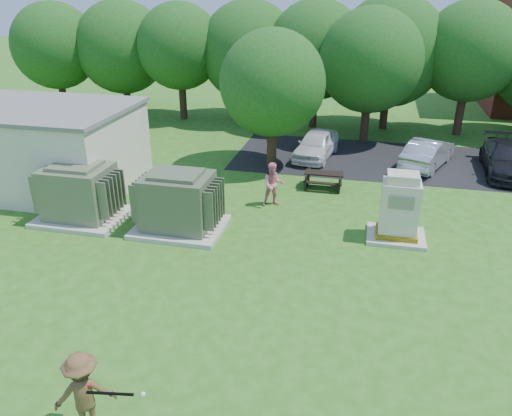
% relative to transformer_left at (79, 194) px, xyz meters
% --- Properties ---
extents(ground, '(120.00, 120.00, 0.00)m').
position_rel_transformer_left_xyz_m(ground, '(6.50, -4.50, -0.97)').
color(ground, '#2D6619').
rests_on(ground, ground).
extents(service_building, '(10.00, 5.00, 3.20)m').
position_rel_transformer_left_xyz_m(service_building, '(-4.50, 2.50, 0.63)').
color(service_building, beige).
rests_on(service_building, ground).
extents(service_building_roof, '(10.20, 5.20, 0.15)m').
position_rel_transformer_left_xyz_m(service_building_roof, '(-4.50, 2.50, 2.31)').
color(service_building_roof, slate).
rests_on(service_building_roof, service_building).
extents(parking_strip, '(20.00, 6.00, 0.01)m').
position_rel_transformer_left_xyz_m(parking_strip, '(13.50, 9.00, -0.96)').
color(parking_strip, '#232326').
rests_on(parking_strip, ground).
extents(transformer_left, '(3.00, 2.40, 2.07)m').
position_rel_transformer_left_xyz_m(transformer_left, '(0.00, 0.00, 0.00)').
color(transformer_left, beige).
rests_on(transformer_left, ground).
extents(transformer_right, '(3.00, 2.40, 2.07)m').
position_rel_transformer_left_xyz_m(transformer_right, '(3.70, 0.00, 0.00)').
color(transformer_right, beige).
rests_on(transformer_right, ground).
extents(generator_cabinet, '(1.88, 1.54, 2.29)m').
position_rel_transformer_left_xyz_m(generator_cabinet, '(10.92, 0.99, 0.03)').
color(generator_cabinet, beige).
rests_on(generator_cabinet, ground).
extents(picnic_table, '(1.56, 1.17, 0.67)m').
position_rel_transformer_left_xyz_m(picnic_table, '(8.11, 4.87, -0.55)').
color(picnic_table, black).
rests_on(picnic_table, ground).
extents(batter, '(1.29, 1.10, 1.73)m').
position_rel_transformer_left_xyz_m(batter, '(5.04, -8.30, -0.10)').
color(batter, brown).
rests_on(batter, ground).
extents(person_at_picnic, '(1.00, 0.89, 1.69)m').
position_rel_transformer_left_xyz_m(person_at_picnic, '(6.43, 2.68, -0.12)').
color(person_at_picnic, pink).
rests_on(person_at_picnic, ground).
extents(car_white, '(2.12, 4.04, 1.31)m').
position_rel_transformer_left_xyz_m(car_white, '(7.35, 8.68, -0.32)').
color(car_white, white).
rests_on(car_white, ground).
extents(car_silver_a, '(2.76, 4.19, 1.31)m').
position_rel_transformer_left_xyz_m(car_silver_a, '(12.45, 8.53, -0.32)').
color(car_silver_a, '#B6B6BB').
rests_on(car_silver_a, ground).
extents(car_dark, '(2.13, 4.67, 1.32)m').
position_rel_transformer_left_xyz_m(car_dark, '(15.76, 8.43, -0.31)').
color(car_dark, black).
rests_on(car_dark, ground).
extents(batting_equipment, '(1.35, 0.21, 0.22)m').
position_rel_transformer_left_xyz_m(batting_equipment, '(5.68, -8.44, 0.19)').
color(batting_equipment, black).
rests_on(batting_equipment, ground).
extents(tree_row, '(41.30, 13.30, 7.30)m').
position_rel_transformer_left_xyz_m(tree_row, '(8.25, 14.00, 3.18)').
color(tree_row, '#47301E').
rests_on(tree_row, ground).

